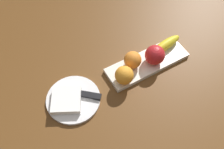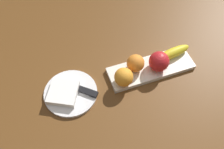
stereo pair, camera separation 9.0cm
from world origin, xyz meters
name	(u,v)px [view 1 (the left image)]	position (x,y,z in m)	size (l,w,h in m)	color
ground_plane	(150,59)	(0.00, 0.00, 0.00)	(2.40, 2.40, 0.00)	brown
fruit_tray	(147,63)	(0.03, 0.02, 0.01)	(0.35, 0.11, 0.02)	white
apple	(155,55)	(0.01, 0.03, 0.06)	(0.08, 0.08, 0.08)	red
banana	(165,45)	(-0.07, -0.01, 0.04)	(0.16, 0.04, 0.04)	yellow
orange_near_apple	(133,60)	(0.09, 0.00, 0.05)	(0.07, 0.07, 0.07)	orange
orange_near_banana	(124,75)	(0.16, 0.05, 0.05)	(0.07, 0.07, 0.07)	orange
dinner_plate	(73,99)	(0.36, 0.02, 0.01)	(0.20, 0.20, 0.01)	white
folded_napkin	(66,100)	(0.39, 0.02, 0.03)	(0.10, 0.11, 0.03)	white
knife	(85,95)	(0.32, 0.03, 0.02)	(0.15, 0.13, 0.01)	silver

